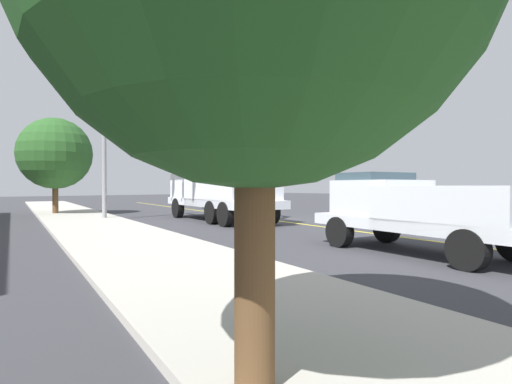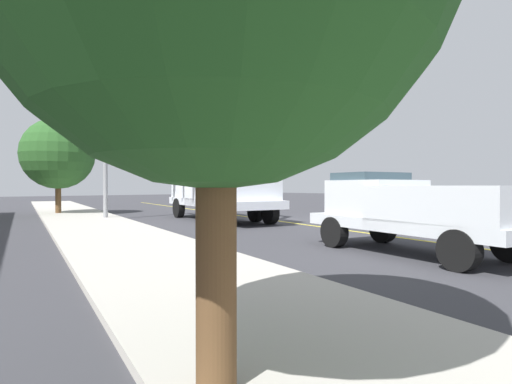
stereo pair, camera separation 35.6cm
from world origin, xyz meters
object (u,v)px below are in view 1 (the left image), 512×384
object	(u,v)px
utility_bucket_truck	(219,188)
service_pickup_truck	(420,209)
traffic_signal_mast	(111,105)
traffic_cone_mid_front	(221,208)
passing_minivan	(224,196)

from	to	relation	value
utility_bucket_truck	service_pickup_truck	distance (m)	11.52
service_pickup_truck	traffic_signal_mast	world-z (taller)	traffic_signal_mast
traffic_cone_mid_front	traffic_signal_mast	world-z (taller)	traffic_signal_mast
passing_minivan	traffic_signal_mast	distance (m)	12.75
traffic_cone_mid_front	service_pickup_truck	bearing A→B (deg)	162.67
utility_bucket_truck	passing_minivan	xyz separation A→B (m)	(7.79, -6.23, -0.64)
service_pickup_truck	passing_minivan	bearing A→B (deg)	-23.58
traffic_signal_mast	service_pickup_truck	bearing A→B (deg)	-170.46
traffic_signal_mast	utility_bucket_truck	bearing A→B (deg)	-117.84
utility_bucket_truck	passing_minivan	distance (m)	10.00
utility_bucket_truck	passing_minivan	world-z (taller)	utility_bucket_truck
utility_bucket_truck	traffic_signal_mast	distance (m)	6.26
passing_minivan	traffic_signal_mast	world-z (taller)	traffic_signal_mast
service_pickup_truck	traffic_cone_mid_front	size ratio (longest dim) A/B	7.12
service_pickup_truck	traffic_signal_mast	bearing A→B (deg)	9.54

